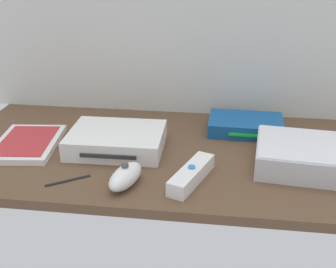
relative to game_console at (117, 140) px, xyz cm
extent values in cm
cube|color=brown|center=(11.62, 0.82, -3.20)|extent=(100.00, 48.00, 2.00)
cube|color=white|center=(0.00, 0.03, 0.00)|extent=(21.29, 16.38, 4.40)
cube|color=#2D2D2D|center=(0.15, -8.17, 0.00)|extent=(12.01, 0.82, 0.80)
cube|color=silver|center=(39.38, -3.16, 0.30)|extent=(18.57, 18.57, 5.00)
cube|color=silver|center=(39.38, -3.16, 2.95)|extent=(17.83, 17.83, 0.30)
cube|color=white|center=(-20.81, -1.45, -1.50)|extent=(15.58, 20.36, 1.40)
cube|color=#B72D33|center=(-20.81, -1.45, -0.72)|extent=(12.86, 17.45, 0.16)
cube|color=#145193|center=(29.31, 13.78, -0.50)|extent=(18.33, 12.50, 3.40)
cube|color=#19D833|center=(29.14, 7.59, -0.50)|extent=(8.01, 0.63, 0.60)
cube|color=white|center=(18.00, -12.30, -0.70)|extent=(8.48, 15.13, 3.00)
cylinder|color=#387FDB|center=(18.00, -12.30, 1.00)|extent=(1.40, 1.40, 0.40)
ellipsoid|color=white|center=(5.57, -15.55, -0.20)|extent=(7.06, 10.84, 4.00)
sphere|color=#4C4C4C|center=(5.57, -15.55, 2.20)|extent=(1.40, 1.40, 1.40)
cylinder|color=black|center=(-6.12, -15.47, -1.85)|extent=(7.82, 5.66, 0.70)
camera|label=1|loc=(22.93, -84.53, 40.36)|focal=45.32mm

